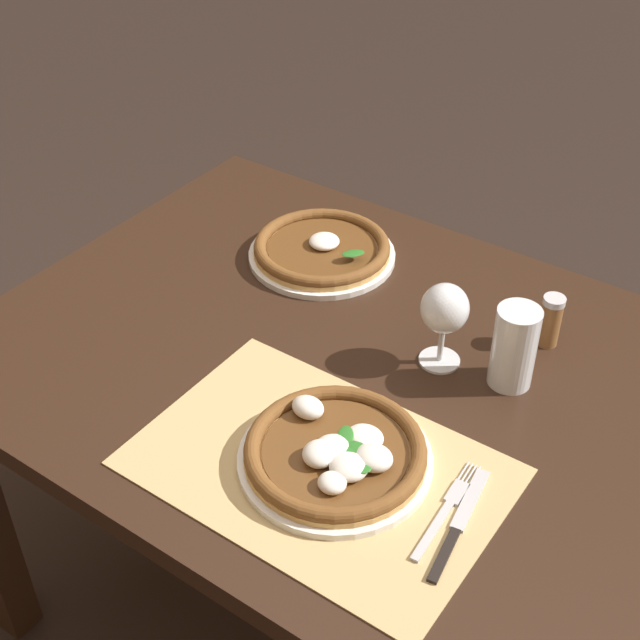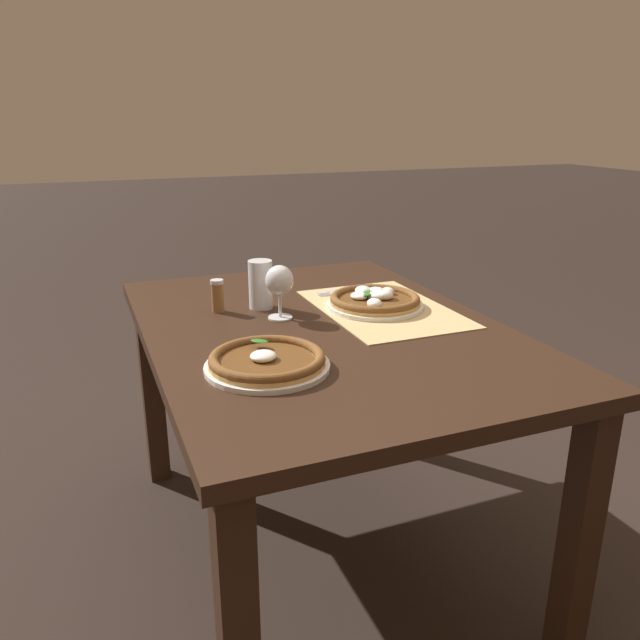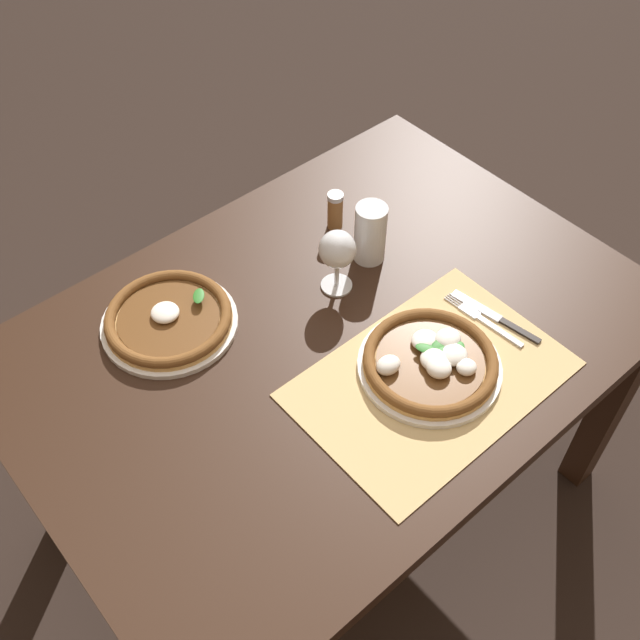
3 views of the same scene
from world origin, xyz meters
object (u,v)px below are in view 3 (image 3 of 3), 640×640
object	(u,v)px
pint_glass	(370,234)
knife	(495,317)
wine_glass	(337,252)
fork	(483,320)
pizza_near	(431,362)
pizza_far	(169,319)
pepper_shaker	(335,210)

from	to	relation	value
pint_glass	knife	xyz separation A→B (m)	(0.07, -0.31, -0.06)
wine_glass	fork	size ratio (longest dim) A/B	0.77
pizza_near	pizza_far	distance (m)	0.55
pint_glass	pepper_shaker	xyz separation A→B (m)	(0.01, 0.13, -0.02)
pizza_near	wine_glass	xyz separation A→B (m)	(0.01, 0.29, 0.08)
pizza_near	wine_glass	distance (m)	0.31
knife	fork	bearing A→B (deg)	157.07
pint_glass	pizza_near	bearing A→B (deg)	-112.18
wine_glass	pepper_shaker	world-z (taller)	wine_glass
pizza_far	knife	size ratio (longest dim) A/B	1.34
pizza_near	pint_glass	size ratio (longest dim) A/B	2.00
pizza_far	pepper_shaker	bearing A→B (deg)	0.63
pizza_far	wine_glass	xyz separation A→B (m)	(0.34, -0.14, 0.09)
knife	pepper_shaker	distance (m)	0.45
pint_glass	knife	world-z (taller)	pint_glass
pint_glass	knife	bearing A→B (deg)	-76.59
pizza_far	knife	bearing A→B (deg)	-39.22
fork	pepper_shaker	xyz separation A→B (m)	(-0.04, 0.43, 0.04)
pizza_far	pint_glass	size ratio (longest dim) A/B	1.99
pizza_near	knife	xyz separation A→B (m)	(0.20, 0.00, -0.02)
pizza_near	pepper_shaker	size ratio (longest dim) A/B	2.99
pizza_near	wine_glass	size ratio (longest dim) A/B	1.87
pizza_near	pizza_far	xyz separation A→B (m)	(-0.33, 0.44, -0.00)
pizza_far	wine_glass	distance (m)	0.38
pizza_near	fork	world-z (taller)	pizza_near
knife	wine_glass	bearing A→B (deg)	123.40
pizza_far	pepper_shaker	distance (m)	0.47
pizza_near	pizza_far	size ratio (longest dim) A/B	1.01
pizza_near	pepper_shaker	bearing A→B (deg)	72.65
pizza_near	wine_glass	bearing A→B (deg)	87.86
wine_glass	fork	distance (m)	0.34
pint_glass	fork	size ratio (longest dim) A/B	0.72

